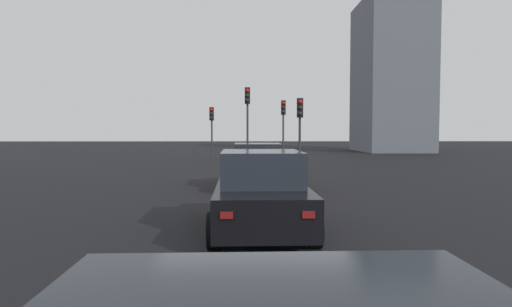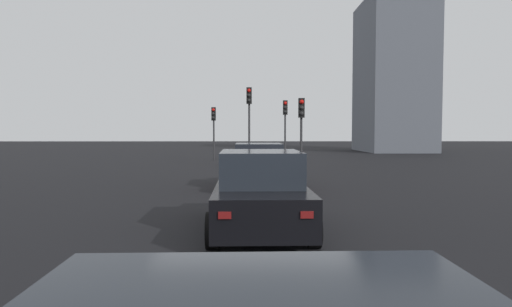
{
  "view_description": "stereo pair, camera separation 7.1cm",
  "coord_description": "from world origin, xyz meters",
  "px_view_note": "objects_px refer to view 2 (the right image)",
  "views": [
    {
      "loc": [
        -6.22,
        0.11,
        2.04
      ],
      "look_at": [
        4.42,
        -0.07,
        1.49
      ],
      "focal_mm": 31.14,
      "sensor_mm": 36.0,
      "label": 1
    },
    {
      "loc": [
        -6.22,
        0.04,
        2.04
      ],
      "look_at": [
        4.42,
        -0.07,
        1.49
      ],
      "focal_mm": 31.14,
      "sensor_mm": 36.0,
      "label": 2
    }
  ],
  "objects_px": {
    "car_maroon_lead": "(259,167)",
    "car_black_second": "(260,193)",
    "traffic_light_far_right": "(249,110)",
    "traffic_light_near_right": "(285,118)",
    "traffic_light_near_left": "(301,119)",
    "traffic_light_far_left": "(214,122)"
  },
  "relations": [
    {
      "from": "traffic_light_near_right",
      "to": "traffic_light_far_left",
      "type": "bearing_deg",
      "value": -114.11
    },
    {
      "from": "car_maroon_lead",
      "to": "traffic_light_near_right",
      "type": "xyz_separation_m",
      "value": [
        12.34,
        -1.88,
        2.08
      ]
    },
    {
      "from": "car_maroon_lead",
      "to": "traffic_light_near_right",
      "type": "distance_m",
      "value": 12.66
    },
    {
      "from": "traffic_light_far_left",
      "to": "car_black_second",
      "type": "bearing_deg",
      "value": 10.29
    },
    {
      "from": "car_maroon_lead",
      "to": "traffic_light_far_right",
      "type": "relative_size",
      "value": 0.98
    },
    {
      "from": "car_maroon_lead",
      "to": "car_black_second",
      "type": "distance_m",
      "value": 6.81
    },
    {
      "from": "traffic_light_near_right",
      "to": "traffic_light_far_right",
      "type": "bearing_deg",
      "value": -31.29
    },
    {
      "from": "traffic_light_near_left",
      "to": "traffic_light_far_left",
      "type": "height_order",
      "value": "traffic_light_far_left"
    },
    {
      "from": "traffic_light_far_left",
      "to": "traffic_light_near_left",
      "type": "bearing_deg",
      "value": 29.96
    },
    {
      "from": "car_maroon_lead",
      "to": "car_black_second",
      "type": "height_order",
      "value": "car_black_second"
    },
    {
      "from": "traffic_light_near_left",
      "to": "car_maroon_lead",
      "type": "bearing_deg",
      "value": -21.53
    },
    {
      "from": "traffic_light_near_left",
      "to": "traffic_light_near_right",
      "type": "relative_size",
      "value": 0.9
    },
    {
      "from": "traffic_light_near_right",
      "to": "traffic_light_far_right",
      "type": "relative_size",
      "value": 0.9
    },
    {
      "from": "car_maroon_lead",
      "to": "traffic_light_near_right",
      "type": "relative_size",
      "value": 1.09
    },
    {
      "from": "traffic_light_far_left",
      "to": "traffic_light_far_right",
      "type": "bearing_deg",
      "value": 25.78
    },
    {
      "from": "traffic_light_far_right",
      "to": "traffic_light_near_right",
      "type": "bearing_deg",
      "value": 151.32
    },
    {
      "from": "traffic_light_near_left",
      "to": "traffic_light_near_right",
      "type": "height_order",
      "value": "traffic_light_near_right"
    },
    {
      "from": "traffic_light_far_left",
      "to": "car_maroon_lead",
      "type": "bearing_deg",
      "value": 13.96
    },
    {
      "from": "car_maroon_lead",
      "to": "traffic_light_far_left",
      "type": "height_order",
      "value": "traffic_light_far_left"
    },
    {
      "from": "car_maroon_lead",
      "to": "traffic_light_near_right",
      "type": "height_order",
      "value": "traffic_light_near_right"
    },
    {
      "from": "traffic_light_far_left",
      "to": "traffic_light_far_right",
      "type": "height_order",
      "value": "traffic_light_far_right"
    },
    {
      "from": "car_maroon_lead",
      "to": "traffic_light_far_left",
      "type": "distance_m",
      "value": 14.89
    }
  ]
}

